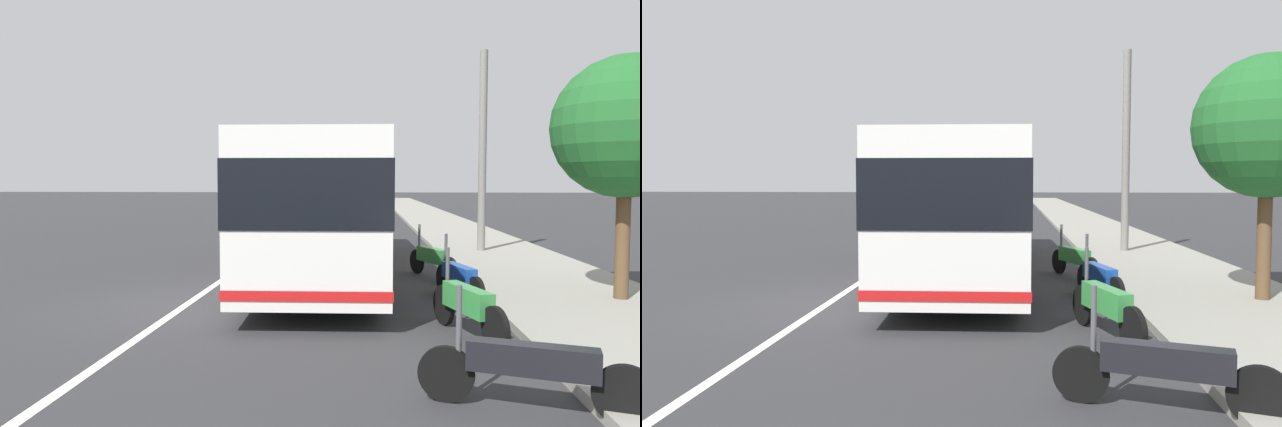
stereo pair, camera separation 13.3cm
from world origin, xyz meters
TOP-DOWN VIEW (x-y plane):
  - ground_plane at (0.00, 0.00)m, footprint 220.00×220.00m
  - sidewalk_curb at (10.00, -7.42)m, footprint 110.00×3.60m
  - lane_divider_line at (10.00, 0.00)m, footprint 110.00×0.16m
  - coach_bus at (4.00, -2.25)m, footprint 12.09×3.07m
  - motorcycle_nearest_curb at (-4.60, -4.99)m, footprint 0.72×2.20m
  - motorcycle_angled at (-1.85, -4.86)m, footprint 2.15×0.75m
  - motorcycle_far_end at (0.71, -5.15)m, footprint 2.09×0.61m
  - motorcycle_by_tree at (3.35, -4.96)m, footprint 1.97×0.92m
  - car_ahead_same_lane at (28.85, 1.84)m, footprint 4.19×2.15m
  - car_oncoming at (39.84, -2.57)m, footprint 4.24×1.95m
  - car_behind_bus at (47.07, 1.95)m, footprint 3.96×1.89m
  - car_side_street at (53.93, -1.89)m, footprint 4.07×1.91m
  - roadside_tree_near_camera at (0.54, -8.11)m, footprint 2.63×2.63m
  - utility_pole at (7.88, -7.02)m, footprint 0.24×0.24m

SIDE VIEW (x-z plane):
  - ground_plane at x=0.00m, z-range 0.00..0.00m
  - lane_divider_line at x=10.00m, z-range 0.00..0.01m
  - sidewalk_curb at x=10.00m, z-range 0.00..0.14m
  - motorcycle_far_end at x=0.71m, z-range -0.17..1.09m
  - motorcycle_nearest_curb at x=-4.60m, z-range -0.16..1.08m
  - motorcycle_by_tree at x=3.35m, z-range -0.16..1.09m
  - motorcycle_angled at x=-1.85m, z-range -0.15..1.12m
  - car_behind_bus at x=47.07m, z-range -0.03..1.37m
  - car_ahead_same_lane at x=28.85m, z-range -0.02..1.37m
  - car_side_street at x=53.93m, z-range -0.05..1.46m
  - car_oncoming at x=39.84m, z-range -0.04..1.48m
  - coach_bus at x=4.00m, z-range 0.22..3.37m
  - utility_pole at x=7.88m, z-range 0.00..6.40m
  - roadside_tree_near_camera at x=0.54m, z-range 0.99..5.62m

